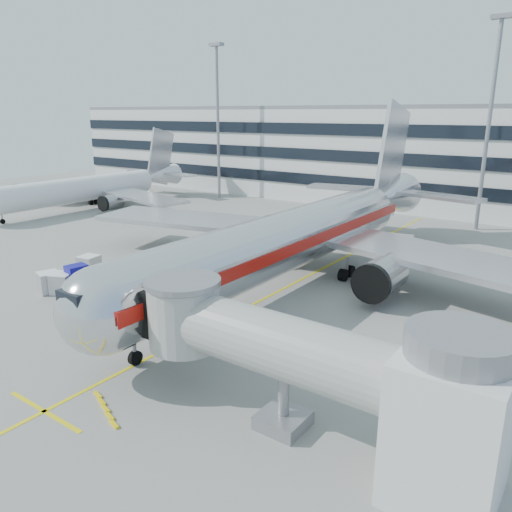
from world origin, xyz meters
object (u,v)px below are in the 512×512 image
Objects in this scene: cargo_container_front at (63,283)px; ramp_worker at (104,297)px; main_jet at (304,233)px; cargo_container_right at (89,265)px; belt_loader at (137,280)px; cargo_container_left at (49,282)px; baggage_tug at (80,281)px.

ramp_worker is (5.64, -0.17, 0.11)m from cargo_container_front.
cargo_container_right is (-16.93, -10.40, -3.35)m from main_jet.
ramp_worker is at bearing -29.82° from cargo_container_right.
belt_loader is 6.06m from cargo_container_front.
belt_loader is 2.04× the size of cargo_container_left.
cargo_container_left is at bearing 126.92° from ramp_worker.
main_jet is 19.58m from baggage_tug.
belt_loader is 4.70m from baggage_tug.
cargo_container_left is (-4.79, -5.33, 0.32)m from belt_loader.
cargo_container_left is 1.29m from cargo_container_front.
main_jet is at bearing 43.22° from belt_loader.
belt_loader is 7.17m from cargo_container_left.
main_jet is at bearing 46.45° from baggage_tug.
cargo_container_right is at bearing 119.88° from cargo_container_front.
belt_loader is 1.27× the size of baggage_tug.
main_jet is at bearing 4.82° from ramp_worker.
belt_loader is at bearing -136.78° from main_jet.
baggage_tug is 1.61× the size of cargo_container_left.
baggage_tug is at bearing 110.77° from ramp_worker.
cargo_container_left is 5.21m from cargo_container_right.
main_jet is 22.13m from cargo_container_left.
cargo_container_front is (1.21, 0.44, 0.01)m from cargo_container_left.
baggage_tug is (-2.58, -3.91, 0.44)m from belt_loader.
cargo_container_right is at bearing 105.74° from cargo_container_left.
baggage_tug is at bearing 32.58° from cargo_container_left.
belt_loader is at bearing 56.64° from baggage_tug.
main_jet reaches higher than baggage_tug.
cargo_container_right is at bearing 135.29° from baggage_tug.
ramp_worker is (4.63, -1.14, -0.01)m from baggage_tug.
main_jet reaches higher than cargo_container_left.
baggage_tug reaches higher than belt_loader.
belt_loader is (-10.73, -10.08, -3.68)m from main_jet.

